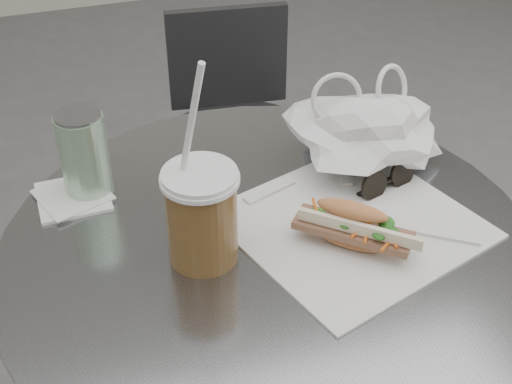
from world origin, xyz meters
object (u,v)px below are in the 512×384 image
object	(u,v)px
cafe_table	(268,369)
sunglasses	(387,181)
chair_far	(239,176)
banh_mi	(352,226)
drink_can	(84,154)
iced_coffee	(202,214)

from	to	relation	value
cafe_table	sunglasses	bearing A→B (deg)	15.45
chair_far	banh_mi	xyz separation A→B (m)	(-0.07, -0.77, 0.45)
cafe_table	chair_far	xyz separation A→B (m)	(0.17, 0.72, -0.14)
chair_far	banh_mi	world-z (taller)	banh_mi
banh_mi	chair_far	bearing A→B (deg)	126.37
cafe_table	sunglasses	size ratio (longest dim) A/B	7.19
drink_can	sunglasses	bearing A→B (deg)	-17.85
iced_coffee	drink_can	world-z (taller)	iced_coffee
cafe_table	banh_mi	bearing A→B (deg)	-23.04
banh_mi	cafe_table	bearing A→B (deg)	-161.59
iced_coffee	sunglasses	distance (m)	0.31
cafe_table	iced_coffee	bearing A→B (deg)	179.91
banh_mi	sunglasses	world-z (taller)	banh_mi
iced_coffee	sunglasses	size ratio (longest dim) A/B	2.82
banh_mi	drink_can	xyz separation A→B (m)	(-0.33, 0.24, 0.03)
banh_mi	drink_can	distance (m)	0.41
chair_far	iced_coffee	size ratio (longest dim) A/B	2.43
banh_mi	drink_can	bearing A→B (deg)	-174.99
chair_far	sunglasses	xyz separation A→B (m)	(0.04, -0.67, 0.43)
cafe_table	drink_can	size ratio (longest dim) A/B	5.55
banh_mi	drink_can	world-z (taller)	drink_can
drink_can	banh_mi	bearing A→B (deg)	-36.43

